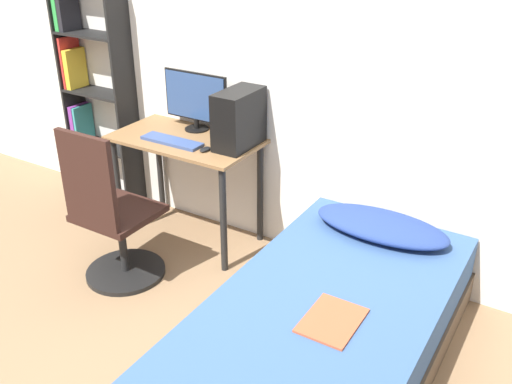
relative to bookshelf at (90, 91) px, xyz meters
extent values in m
plane|color=#846647|center=(1.58, -1.42, -0.88)|extent=(14.00, 14.00, 0.00)
cube|color=silver|center=(1.58, 0.14, 0.37)|extent=(8.00, 0.05, 2.50)
cube|color=brown|center=(1.04, -0.16, -0.13)|extent=(1.00, 0.55, 0.02)
cylinder|color=black|center=(0.59, -0.39, -0.51)|extent=(0.04, 0.04, 0.73)
cylinder|color=black|center=(1.48, -0.39, -0.51)|extent=(0.04, 0.04, 0.73)
cylinder|color=black|center=(0.59, 0.06, -0.51)|extent=(0.04, 0.04, 0.73)
cylinder|color=black|center=(1.48, 0.06, -0.51)|extent=(0.04, 0.04, 0.73)
cube|color=black|center=(-0.19, 0.00, 0.00)|extent=(0.02, 0.22, 1.75)
cube|color=black|center=(0.37, 0.00, 0.00)|extent=(0.02, 0.22, 1.75)
cube|color=black|center=(0.09, 0.00, -0.87)|extent=(0.55, 0.22, 0.02)
cube|color=black|center=(0.09, 0.00, -0.43)|extent=(0.55, 0.22, 0.02)
cube|color=black|center=(0.09, 0.00, 0.00)|extent=(0.55, 0.22, 0.02)
cube|color=black|center=(0.09, 0.00, 0.43)|extent=(0.55, 0.22, 0.02)
cube|color=beige|center=(-0.16, 0.00, -0.69)|extent=(0.03, 0.19, 0.33)
cube|color=brown|center=(-0.12, 0.00, -0.69)|extent=(0.04, 0.19, 0.33)
cube|color=#7A338E|center=(-0.16, 0.00, -0.28)|extent=(0.04, 0.19, 0.29)
cube|color=teal|center=(-0.12, 0.00, -0.28)|extent=(0.02, 0.19, 0.29)
cube|color=red|center=(-0.16, 0.00, 0.20)|extent=(0.02, 0.19, 0.38)
cube|color=gold|center=(-0.12, 0.00, 0.16)|extent=(0.04, 0.19, 0.30)
cube|color=green|center=(-0.16, 0.00, 0.63)|extent=(0.04, 0.19, 0.36)
cube|color=black|center=(-0.11, 0.00, 0.58)|extent=(0.04, 0.19, 0.28)
cylinder|color=black|center=(0.97, -0.76, -0.86)|extent=(0.51, 0.51, 0.03)
cylinder|color=black|center=(0.97, -0.76, -0.65)|extent=(0.05, 0.05, 0.40)
cube|color=black|center=(0.97, -0.76, -0.43)|extent=(0.44, 0.44, 0.04)
cube|color=black|center=(0.97, -0.97, -0.13)|extent=(0.40, 0.04, 0.56)
cube|color=#4C3D2D|center=(2.42, -0.91, -0.78)|extent=(1.03, 2.05, 0.20)
cube|color=#33517F|center=(2.42, -0.91, -0.56)|extent=(1.00, 2.01, 0.24)
ellipsoid|color=navy|center=(2.42, -0.15, -0.38)|extent=(0.78, 0.36, 0.11)
cube|color=#B24C2D|center=(2.51, -1.01, -0.43)|extent=(0.24, 0.32, 0.01)
cylinder|color=black|center=(1.00, 0.01, -0.12)|extent=(0.17, 0.17, 0.01)
cylinder|color=black|center=(1.00, 0.01, -0.08)|extent=(0.04, 0.04, 0.07)
cube|color=black|center=(1.00, 0.02, 0.11)|extent=(0.50, 0.01, 0.33)
cube|color=navy|center=(1.00, 0.01, 0.11)|extent=(0.48, 0.01, 0.31)
cube|color=#33477A|center=(1.01, -0.27, -0.11)|extent=(0.43, 0.12, 0.02)
cube|color=black|center=(1.42, -0.09, 0.06)|extent=(0.19, 0.37, 0.37)
ellipsoid|color=black|center=(1.28, -0.27, -0.11)|extent=(0.06, 0.09, 0.02)
camera|label=1|loc=(3.29, -2.94, 1.26)|focal=40.00mm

